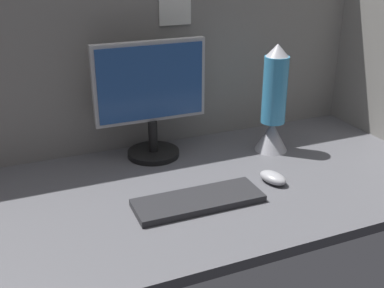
{
  "coord_description": "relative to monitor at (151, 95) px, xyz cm",
  "views": [
    {
      "loc": [
        -44.92,
        -118.46,
        68.02
      ],
      "look_at": [
        0.32,
        0.0,
        14.0
      ],
      "focal_mm": 43.96,
      "sensor_mm": 36.0,
      "label": 1
    }
  ],
  "objects": [
    {
      "name": "ground_plane",
      "position": [
        -0.8,
        -25.11,
        -23.2
      ],
      "size": [
        180.0,
        80.0,
        3.0
      ],
      "primitive_type": "cube",
      "color": "#515156"
    },
    {
      "name": "cubicle_wall_back",
      "position": [
        -0.78,
        12.38,
        15.52
      ],
      "size": [
        180.0,
        5.5,
        74.4
      ],
      "color": "gray",
      "rests_on": "ground_plane"
    },
    {
      "name": "monitor",
      "position": [
        0.0,
        0.0,
        0.0
      ],
      "size": [
        38.35,
        18.0,
        39.73
      ],
      "color": "black",
      "rests_on": "ground_plane"
    },
    {
      "name": "keyboard",
      "position": [
        1.16,
        -37.12,
        -20.7
      ],
      "size": [
        37.16,
        13.47,
        2.0
      ],
      "primitive_type": "cube",
      "rotation": [
        0.0,
        0.0,
        -0.01
      ],
      "color": "#262628",
      "rests_on": "ground_plane"
    },
    {
      "name": "mouse",
      "position": [
        27.53,
        -34.32,
        -20.0
      ],
      "size": [
        8.04,
        10.78,
        3.4
      ],
      "primitive_type": "ellipsoid",
      "rotation": [
        0.0,
        0.0,
        0.28
      ],
      "color": "#99999E",
      "rests_on": "ground_plane"
    },
    {
      "name": "lava_lamp",
      "position": [
        40.44,
        -12.12,
        -5.75
      ],
      "size": [
        11.61,
        11.61,
        38.01
      ],
      "color": "#A5A5AD",
      "rests_on": "ground_plane"
    }
  ]
}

